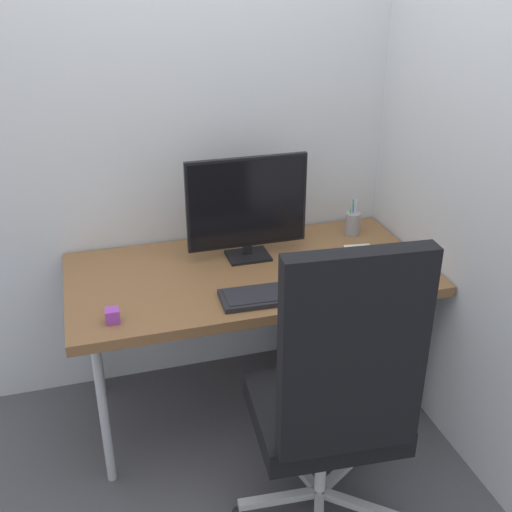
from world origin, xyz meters
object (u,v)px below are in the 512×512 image
(keyboard, at_px, (280,294))
(notebook, at_px, (363,257))
(filing_cabinet, at_px, (340,327))
(monitor, at_px, (247,206))
(office_chair, at_px, (336,394))
(mouse, at_px, (367,281))
(desk_clamp_accessory, at_px, (112,316))
(pen_holder, at_px, (353,223))

(keyboard, relative_size, notebook, 2.19)
(filing_cabinet, distance_m, monitor, 0.80)
(office_chair, xyz_separation_m, keyboard, (-0.03, 0.50, 0.12))
(monitor, distance_m, mouse, 0.60)
(filing_cabinet, height_order, desk_clamp_accessory, desk_clamp_accessory)
(filing_cabinet, height_order, notebook, notebook)
(office_chair, relative_size, monitor, 2.27)
(monitor, bearing_deg, keyboard, -86.15)
(pen_holder, bearing_deg, desk_clamp_accessory, -157.54)
(office_chair, xyz_separation_m, mouse, (0.33, 0.49, 0.12))
(filing_cabinet, xyz_separation_m, monitor, (-0.45, 0.06, 0.66))
(desk_clamp_accessory, bearing_deg, mouse, -0.54)
(monitor, bearing_deg, filing_cabinet, -7.49)
(filing_cabinet, xyz_separation_m, pen_holder, (0.10, 0.15, 0.47))
(filing_cabinet, bearing_deg, notebook, -72.03)
(office_chair, relative_size, mouse, 11.68)
(monitor, xyz_separation_m, keyboard, (0.03, -0.39, -0.23))
(keyboard, height_order, notebook, keyboard)
(keyboard, relative_size, desk_clamp_accessory, 9.16)
(pen_holder, relative_size, desk_clamp_accessory, 3.33)
(monitor, bearing_deg, office_chair, -86.38)
(monitor, bearing_deg, pen_holder, 9.63)
(monitor, distance_m, notebook, 0.56)
(desk_clamp_accessory, bearing_deg, keyboard, 0.49)
(office_chair, height_order, pen_holder, office_chair)
(filing_cabinet, relative_size, desk_clamp_accessory, 11.61)
(filing_cabinet, xyz_separation_m, notebook, (0.04, -0.11, 0.43))
(keyboard, bearing_deg, desk_clamp_accessory, -179.51)
(monitor, distance_m, desk_clamp_accessory, 0.77)
(filing_cabinet, bearing_deg, pen_holder, 56.79)
(office_chair, distance_m, mouse, 0.60)
(keyboard, bearing_deg, office_chair, -86.55)
(keyboard, distance_m, mouse, 0.37)
(filing_cabinet, height_order, pen_holder, pen_holder)
(mouse, bearing_deg, desk_clamp_accessory, -163.04)
(mouse, distance_m, notebook, 0.25)
(filing_cabinet, relative_size, pen_holder, 3.49)
(keyboard, distance_m, notebook, 0.51)
(keyboard, xyz_separation_m, desk_clamp_accessory, (-0.65, -0.01, 0.01))
(desk_clamp_accessory, bearing_deg, filing_cabinet, 17.22)
(monitor, xyz_separation_m, pen_holder, (0.55, 0.09, -0.18))
(office_chair, height_order, notebook, office_chair)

